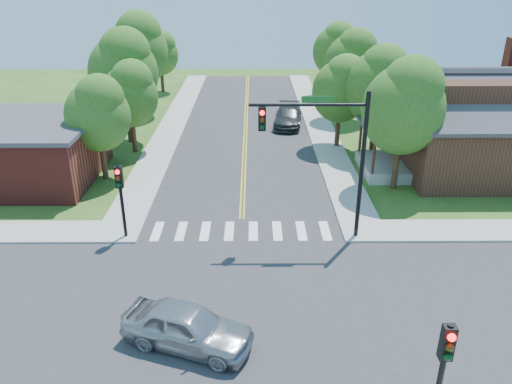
{
  "coord_description": "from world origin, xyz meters",
  "views": [
    {
      "loc": [
        0.59,
        -15.68,
        12.06
      ],
      "look_at": [
        0.74,
        6.15,
        2.2
      ],
      "focal_mm": 35.0,
      "sensor_mm": 36.0,
      "label": 1
    }
  ],
  "objects_px": {
    "signal_pole_nw": "(120,188)",
    "house_ne": "(486,121)",
    "signal_mast_ne": "(327,143)",
    "signal_pole_se": "(444,360)",
    "car_silver": "(187,328)",
    "car_dgrey": "(288,117)"
  },
  "relations": [
    {
      "from": "signal_pole_nw",
      "to": "house_ne",
      "type": "relative_size",
      "value": 0.29
    },
    {
      "from": "signal_mast_ne",
      "to": "signal_pole_nw",
      "type": "relative_size",
      "value": 1.89
    },
    {
      "from": "signal_mast_ne",
      "to": "signal_pole_nw",
      "type": "bearing_deg",
      "value": -179.93
    },
    {
      "from": "signal_pole_se",
      "to": "house_ne",
      "type": "distance_m",
      "value": 22.03
    },
    {
      "from": "car_silver",
      "to": "house_ne",
      "type": "bearing_deg",
      "value": -25.96
    },
    {
      "from": "car_silver",
      "to": "signal_pole_nw",
      "type": "bearing_deg",
      "value": 47.35
    },
    {
      "from": "signal_pole_se",
      "to": "car_silver",
      "type": "xyz_separation_m",
      "value": [
        -7.28,
        3.62,
        -1.88
      ]
    },
    {
      "from": "signal_pole_nw",
      "to": "car_dgrey",
      "type": "xyz_separation_m",
      "value": [
        9.1,
        18.8,
        -1.9
      ]
    },
    {
      "from": "signal_mast_ne",
      "to": "car_silver",
      "type": "distance_m",
      "value": 10.27
    },
    {
      "from": "signal_pole_nw",
      "to": "car_silver",
      "type": "relative_size",
      "value": 0.77
    },
    {
      "from": "signal_mast_ne",
      "to": "house_ne",
      "type": "xyz_separation_m",
      "value": [
        11.19,
        8.65,
        -1.52
      ]
    },
    {
      "from": "signal_pole_nw",
      "to": "signal_pole_se",
      "type": "bearing_deg",
      "value": -45.0
    },
    {
      "from": "signal_mast_ne",
      "to": "house_ne",
      "type": "distance_m",
      "value": 14.23
    },
    {
      "from": "signal_mast_ne",
      "to": "signal_pole_se",
      "type": "bearing_deg",
      "value": -81.44
    },
    {
      "from": "signal_pole_se",
      "to": "house_ne",
      "type": "xyz_separation_m",
      "value": [
        9.51,
        19.86,
        0.67
      ]
    },
    {
      "from": "car_silver",
      "to": "car_dgrey",
      "type": "xyz_separation_m",
      "value": [
        5.18,
        26.38,
        -0.02
      ]
    },
    {
      "from": "signal_mast_ne",
      "to": "car_dgrey",
      "type": "bearing_deg",
      "value": 91.26
    },
    {
      "from": "signal_pole_nw",
      "to": "house_ne",
      "type": "bearing_deg",
      "value": 22.69
    },
    {
      "from": "signal_pole_nw",
      "to": "car_silver",
      "type": "distance_m",
      "value": 8.74
    },
    {
      "from": "car_silver",
      "to": "signal_mast_ne",
      "type": "bearing_deg",
      "value": -16.37
    },
    {
      "from": "signal_mast_ne",
      "to": "car_dgrey",
      "type": "xyz_separation_m",
      "value": [
        -0.41,
        18.79,
        -4.08
      ]
    },
    {
      "from": "signal_pole_se",
      "to": "signal_pole_nw",
      "type": "bearing_deg",
      "value": 135.0
    }
  ]
}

